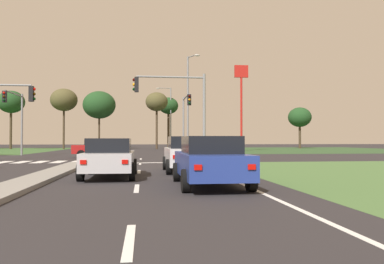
# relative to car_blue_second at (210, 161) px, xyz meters

# --- Properties ---
(ground_plane) EXTENTS (200.00, 200.00, 0.00)m
(ground_plane) POSITION_rel_car_blue_second_xyz_m (-5.74, 19.63, -0.79)
(ground_plane) COLOR #282628
(grass_verge_far_right) EXTENTS (35.00, 35.00, 0.01)m
(grass_verge_far_right) POSITION_rel_car_blue_second_xyz_m (19.76, 44.13, -0.78)
(grass_verge_far_right) COLOR #2D4C28
(grass_verge_far_right) RESTS_ON ground
(median_island_near) EXTENTS (1.20, 22.00, 0.14)m
(median_island_near) POSITION_rel_car_blue_second_xyz_m (-5.74, 0.63, -0.72)
(median_island_near) COLOR gray
(median_island_near) RESTS_ON ground
(median_island_far) EXTENTS (1.20, 36.00, 0.14)m
(median_island_far) POSITION_rel_car_blue_second_xyz_m (-5.74, 44.63, -0.72)
(median_island_far) COLOR gray
(median_island_far) RESTS_ON ground
(lane_dash_near) EXTENTS (0.14, 2.00, 0.01)m
(lane_dash_near) POSITION_rel_car_blue_second_xyz_m (-2.24, -6.33, -0.78)
(lane_dash_near) COLOR silver
(lane_dash_near) RESTS_ON ground
(lane_dash_second) EXTENTS (0.14, 2.00, 0.01)m
(lane_dash_second) POSITION_rel_car_blue_second_xyz_m (-2.24, -0.33, -0.78)
(lane_dash_second) COLOR silver
(lane_dash_second) RESTS_ON ground
(lane_dash_third) EXTENTS (0.14, 2.00, 0.01)m
(lane_dash_third) POSITION_rel_car_blue_second_xyz_m (-2.24, 5.67, -0.78)
(lane_dash_third) COLOR silver
(lane_dash_third) RESTS_ON ground
(lane_dash_fourth) EXTENTS (0.14, 2.00, 0.01)m
(lane_dash_fourth) POSITION_rel_car_blue_second_xyz_m (-2.24, 11.67, -0.78)
(lane_dash_fourth) COLOR silver
(lane_dash_fourth) RESTS_ON ground
(lane_dash_fifth) EXTENTS (0.14, 2.00, 0.01)m
(lane_dash_fifth) POSITION_rel_car_blue_second_xyz_m (-2.24, 17.67, -0.78)
(lane_dash_fifth) COLOR silver
(lane_dash_fifth) RESTS_ON ground
(edge_line_right) EXTENTS (0.14, 24.00, 0.01)m
(edge_line_right) POSITION_rel_car_blue_second_xyz_m (1.11, 1.63, -0.78)
(edge_line_right) COLOR silver
(edge_line_right) RESTS_ON ground
(stop_bar_near) EXTENTS (6.40, 0.50, 0.01)m
(stop_bar_near) POSITION_rel_car_blue_second_xyz_m (-1.94, 12.63, -0.78)
(stop_bar_near) COLOR silver
(stop_bar_near) RESTS_ON ground
(crosswalk_bar_second) EXTENTS (0.70, 2.80, 0.01)m
(crosswalk_bar_second) POSITION_rel_car_blue_second_xyz_m (-10.99, 14.43, -0.78)
(crosswalk_bar_second) COLOR silver
(crosswalk_bar_second) RESTS_ON ground
(crosswalk_bar_third) EXTENTS (0.70, 2.80, 0.01)m
(crosswalk_bar_third) POSITION_rel_car_blue_second_xyz_m (-9.84, 14.43, -0.78)
(crosswalk_bar_third) COLOR silver
(crosswalk_bar_third) RESTS_ON ground
(crosswalk_bar_fourth) EXTENTS (0.70, 2.80, 0.01)m
(crosswalk_bar_fourth) POSITION_rel_car_blue_second_xyz_m (-8.69, 14.43, -0.78)
(crosswalk_bar_fourth) COLOR silver
(crosswalk_bar_fourth) RESTS_ON ground
(crosswalk_bar_fifth) EXTENTS (0.70, 2.80, 0.01)m
(crosswalk_bar_fifth) POSITION_rel_car_blue_second_xyz_m (-7.54, 14.43, -0.78)
(crosswalk_bar_fifth) COLOR silver
(crosswalk_bar_fifth) RESTS_ON ground
(crosswalk_bar_sixth) EXTENTS (0.70, 2.80, 0.01)m
(crosswalk_bar_sixth) POSITION_rel_car_blue_second_xyz_m (-6.39, 14.43, -0.78)
(crosswalk_bar_sixth) COLOR silver
(crosswalk_bar_sixth) RESTS_ON ground
(crosswalk_bar_seventh) EXTENTS (0.70, 2.80, 0.01)m
(crosswalk_bar_seventh) POSITION_rel_car_blue_second_xyz_m (-5.24, 14.43, -0.78)
(crosswalk_bar_seventh) COLOR silver
(crosswalk_bar_seventh) RESTS_ON ground
(car_blue_second) EXTENTS (2.04, 4.59, 1.54)m
(car_blue_second) POSITION_rel_car_blue_second_xyz_m (0.00, 0.00, 0.00)
(car_blue_second) COLOR navy
(car_blue_second) RESTS_ON ground
(car_silver_third) EXTENTS (1.98, 4.41, 1.48)m
(car_silver_third) POSITION_rel_car_blue_second_xyz_m (-3.32, 3.26, -0.03)
(car_silver_third) COLOR #B7B7BC
(car_silver_third) RESTS_ON ground
(car_white_fourth) EXTENTS (1.95, 4.25, 1.58)m
(car_white_fourth) POSITION_rel_car_blue_second_xyz_m (-0.15, 5.44, 0.02)
(car_white_fourth) COLOR silver
(car_white_fourth) RESTS_ON ground
(car_grey_fifth) EXTENTS (2.06, 4.50, 1.47)m
(car_grey_fifth) POSITION_rel_car_blue_second_xyz_m (-8.10, 49.72, -0.03)
(car_grey_fifth) COLOR slate
(car_grey_fifth) RESTS_ON ground
(car_red_sixth) EXTENTS (4.26, 2.07, 1.54)m
(car_red_sixth) POSITION_rel_car_blue_second_xyz_m (-5.63, 20.77, 0.00)
(car_red_sixth) COLOR #A31919
(car_red_sixth) RESTS_ON ground
(traffic_signal_far_right) EXTENTS (0.32, 5.24, 5.66)m
(traffic_signal_far_right) POSITION_rel_car_blue_second_xyz_m (1.86, 24.33, 3.15)
(traffic_signal_far_right) COLOR gray
(traffic_signal_far_right) RESTS_ON ground
(traffic_signal_near_right) EXTENTS (4.70, 0.32, 5.73)m
(traffic_signal_near_right) POSITION_rel_car_blue_second_xyz_m (0.19, 13.03, 3.15)
(traffic_signal_near_right) COLOR gray
(traffic_signal_near_right) RESTS_ON ground
(traffic_signal_far_left) EXTENTS (0.32, 5.00, 5.76)m
(traffic_signal_far_left) POSITION_rel_car_blue_second_xyz_m (-13.34, 24.44, 3.19)
(traffic_signal_far_left) COLOR gray
(traffic_signal_far_left) RESTS_ON ground
(street_lamp_third) EXTENTS (1.14, 1.90, 10.13)m
(street_lamp_third) POSITION_rel_car_blue_second_xyz_m (2.60, 28.17, 4.81)
(street_lamp_third) COLOR gray
(street_lamp_third) RESTS_ON ground
(street_lamp_fourth) EXTENTS (2.60, 0.67, 10.28)m
(street_lamp_fourth) POSITION_rel_car_blue_second_xyz_m (2.33, 53.78, 4.93)
(street_lamp_fourth) COLOR gray
(street_lamp_fourth) RESTS_ON ground
(fastfood_pole_sign) EXTENTS (1.80, 0.40, 11.21)m
(fastfood_pole_sign) POSITION_rel_car_blue_second_xyz_m (10.63, 37.72, 7.41)
(fastfood_pole_sign) COLOR red
(fastfood_pole_sign) RESTS_ON ground
(treeline_second) EXTENTS (4.22, 4.22, 9.35)m
(treeline_second) POSITION_rel_car_blue_second_xyz_m (-23.13, 53.60, 6.71)
(treeline_second) COLOR #423323
(treeline_second) RESTS_ON ground
(treeline_third) EXTENTS (4.23, 4.23, 9.65)m
(treeline_third) POSITION_rel_car_blue_second_xyz_m (-14.66, 52.26, 7.02)
(treeline_third) COLOR #423323
(treeline_third) RESTS_ON ground
(treeline_fourth) EXTENTS (5.15, 5.15, 9.22)m
(treeline_fourth) POSITION_rel_car_blue_second_xyz_m (-9.04, 51.43, 6.22)
(treeline_fourth) COLOR #423323
(treeline_fourth) RESTS_ON ground
(treeline_fifth) EXTENTS (3.56, 3.56, 9.07)m
(treeline_fifth) POSITION_rel_car_blue_second_xyz_m (0.05, 50.54, 6.69)
(treeline_fifth) COLOR #423323
(treeline_fifth) RESTS_ON ground
(treeline_sixth) EXTENTS (3.36, 3.36, 8.77)m
(treeline_sixth) POSITION_rel_car_blue_second_xyz_m (2.22, 55.06, 6.42)
(treeline_sixth) COLOR #423323
(treeline_sixth) RESTS_ON ground
(treeline_seventh) EXTENTS (3.99, 3.99, 7.09)m
(treeline_seventh) POSITION_rel_car_blue_second_xyz_m (24.80, 52.68, 4.56)
(treeline_seventh) COLOR #423323
(treeline_seventh) RESTS_ON ground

